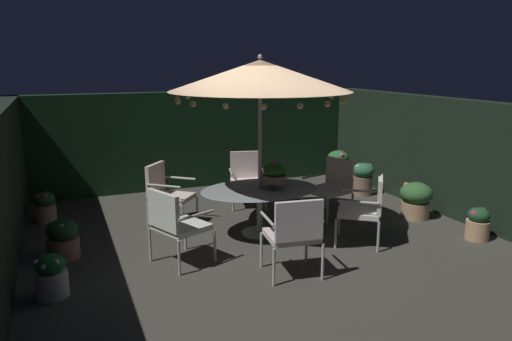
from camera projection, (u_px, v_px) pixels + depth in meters
name	position (u px, v px, depth m)	size (l,w,h in m)	color
ground_plane	(266.00, 242.00, 7.08)	(7.13, 7.38, 0.02)	#403D36
hedge_backdrop_rear	(198.00, 139.00, 10.06)	(7.13, 0.30, 1.96)	black
hedge_backdrop_right	(454.00, 158.00, 8.13)	(0.30, 7.38, 1.96)	black
patio_dining_table	(260.00, 196.00, 7.24)	(1.79, 1.32, 0.71)	#B6AEA5
patio_umbrella	(260.00, 76.00, 6.86)	(2.62, 2.62, 2.65)	#BAADAA
centerpiece_planter	(275.00, 174.00, 7.14)	(0.35, 0.35, 0.42)	#7F6A4D
patio_chair_north	(367.00, 205.00, 6.88)	(0.86, 0.87, 0.99)	#B5B5AA
patio_chair_northeast	(332.00, 184.00, 8.20)	(0.78, 0.78, 0.94)	#B8B7A8
patio_chair_east	(247.00, 176.00, 8.75)	(0.73, 0.69, 0.96)	#B2B2A7
patio_chair_southeast	(166.00, 191.00, 7.71)	(0.84, 0.84, 0.98)	#B5B1A3
patio_chair_south	(175.00, 221.00, 6.16)	(0.81, 0.83, 0.99)	#BAB7AC
patio_chair_southwest	(294.00, 231.00, 5.78)	(0.71, 0.66, 1.00)	#B4B7AB
potted_plant_right_far	(51.00, 276.00, 5.37)	(0.35, 0.35, 0.49)	beige
potted_plant_right_near	(63.00, 239.00, 6.44)	(0.42, 0.42, 0.53)	#8C674C
potted_plant_back_right	(338.00, 165.00, 10.40)	(0.45, 0.45, 0.70)	#836152
potted_plant_left_far	(478.00, 223.00, 7.11)	(0.34, 0.34, 0.48)	tan
potted_plant_front_corner	(45.00, 207.00, 7.89)	(0.34, 0.34, 0.49)	tan
potted_plant_back_left	(416.00, 199.00, 8.08)	(0.53, 0.53, 0.60)	tan
potted_plant_left_near	(363.00, 178.00, 9.49)	(0.42, 0.42, 0.62)	#856953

